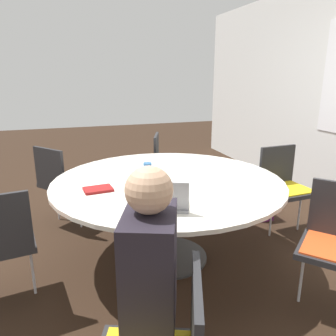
{
  "coord_description": "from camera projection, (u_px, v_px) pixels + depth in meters",
  "views": [
    {
      "loc": [
        2.47,
        -0.81,
        1.58
      ],
      "look_at": [
        0.0,
        0.0,
        0.83
      ],
      "focal_mm": 35.0,
      "sensor_mm": 36.0,
      "label": 1
    }
  ],
  "objects": [
    {
      "name": "ground_plane",
      "position": [
        168.0,
        257.0,
        2.93
      ],
      "size": [
        16.0,
        16.0,
        0.0
      ],
      "primitive_type": "plane",
      "color": "black"
    },
    {
      "name": "conference_table",
      "position": [
        168.0,
        191.0,
        2.76
      ],
      "size": [
        1.91,
        1.91,
        0.73
      ],
      "color": "#333333",
      "rests_on": "ground_plane"
    },
    {
      "name": "chair_2",
      "position": [
        284.0,
        182.0,
        3.31
      ],
      "size": [
        0.45,
        0.47,
        0.88
      ],
      "rotation": [
        0.0,
        0.0,
        11.06
      ],
      "color": "#262628",
      "rests_on": "ground_plane"
    },
    {
      "name": "chair_3",
      "position": [
        167.0,
        163.0,
        4.03
      ],
      "size": [
        0.56,
        0.55,
        0.88
      ],
      "rotation": [
        0.0,
        0.0,
        12.21
      ],
      "color": "#262628",
      "rests_on": "ground_plane"
    },
    {
      "name": "chair_4",
      "position": [
        61.0,
        179.0,
        3.41
      ],
      "size": [
        0.61,
        0.6,
        0.88
      ],
      "rotation": [
        0.0,
        0.0,
        13.24
      ],
      "color": "#262628",
      "rests_on": "ground_plane"
    },
    {
      "name": "person_0",
      "position": [
        147.0,
        277.0,
        1.44
      ],
      "size": [
        0.42,
        0.34,
        1.23
      ],
      "rotation": [
        0.0,
        0.0,
        9.05
      ],
      "color": "#231E28",
      "rests_on": "ground_plane"
    },
    {
      "name": "laptop",
      "position": [
        162.0,
        202.0,
        2.12
      ],
      "size": [
        0.36,
        0.41,
        0.21
      ],
      "rotation": [
        0.0,
        0.0,
        4.34
      ],
      "color": "#99999E",
      "rests_on": "conference_table"
    },
    {
      "name": "spiral_notebook",
      "position": [
        98.0,
        189.0,
        2.47
      ],
      "size": [
        0.17,
        0.22,
        0.02
      ],
      "color": "maroon",
      "rests_on": "conference_table"
    },
    {
      "name": "coffee_cup",
      "position": [
        148.0,
        167.0,
        2.95
      ],
      "size": [
        0.07,
        0.07,
        0.08
      ],
      "color": "#33669E",
      "rests_on": "conference_table"
    },
    {
      "name": "cell_phone",
      "position": [
        150.0,
        188.0,
        2.52
      ],
      "size": [
        0.12,
        0.16,
        0.01
      ],
      "color": "black",
      "rests_on": "conference_table"
    },
    {
      "name": "handbag",
      "position": [
        259.0,
        204.0,
        3.77
      ],
      "size": [
        0.36,
        0.16,
        0.28
      ],
      "color": "#661E56",
      "rests_on": "ground_plane"
    }
  ]
}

